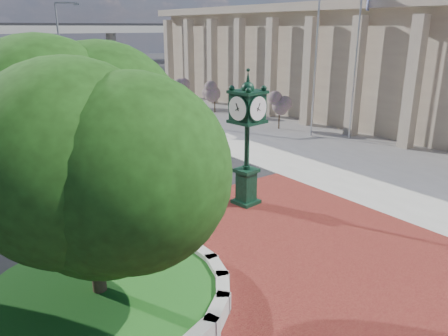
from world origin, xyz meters
TOP-DOWN VIEW (x-y plane):
  - ground at (0.00, 0.00)m, footprint 200.00×200.00m
  - plaza at (0.00, -1.00)m, footprint 12.00×12.00m
  - sidewalk at (16.00, 10.00)m, footprint 20.00×50.00m
  - planter_wall at (-2.71, -0.00)m, footprint 2.96×6.77m
  - grass_bed at (-5.00, 0.00)m, footprint 6.10×6.10m
  - civic_building at (23.60, 12.00)m, footprint 17.35×44.00m
  - tree_planter at (-5.00, 0.00)m, footprint 5.20×5.20m
  - post_clock at (2.34, 2.95)m, footprint 1.24×1.24m
  - flagpole_a at (13.17, 9.37)m, footprint 1.59×0.44m
  - flagpole_b at (14.64, 7.42)m, footprint 1.34×0.63m
  - street_lamp_near at (3.36, 28.42)m, footprint 1.87×0.95m
  - shrub_near at (12.94, 12.21)m, footprint 1.20×1.20m
  - shrub_mid at (12.86, 19.94)m, footprint 1.20×1.20m
  - shrub_far at (12.17, 23.96)m, footprint 1.20×1.20m

SIDE VIEW (x-z plane):
  - ground at x=0.00m, z-range 0.00..0.00m
  - plaza at x=0.00m, z-range 0.00..0.04m
  - sidewalk at x=16.00m, z-range 0.00..0.04m
  - grass_bed at x=-5.00m, z-range 0.00..0.40m
  - planter_wall at x=-2.71m, z-range 0.00..0.54m
  - shrub_near at x=12.94m, z-range 0.49..2.69m
  - shrub_mid at x=12.86m, z-range 0.49..2.69m
  - shrub_far at x=12.17m, z-range 0.49..2.69m
  - post_clock at x=2.34m, z-range 0.27..5.64m
  - tree_planter at x=-5.00m, z-range 0.56..6.89m
  - civic_building at x=23.60m, z-range 0.03..8.63m
  - flagpole_b at x=14.64m, z-range 0.11..9.16m
  - street_lamp_near at x=3.36m, z-range 0.76..9.59m
  - flagpole_a at x=13.17m, z-range 0.13..10.48m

